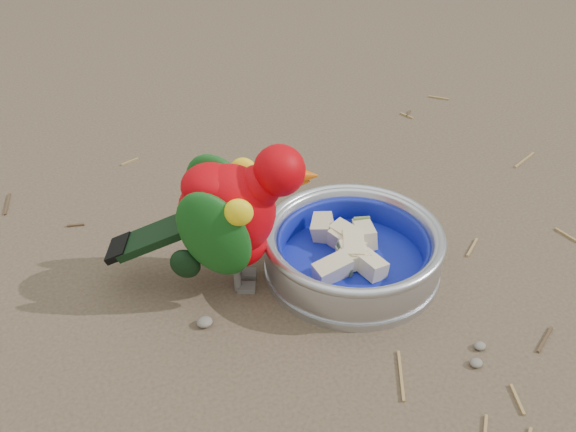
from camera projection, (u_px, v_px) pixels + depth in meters
name	position (u px, v px, depth m)	size (l,w,h in m)	color
ground	(359.00, 259.00, 0.84)	(60.00, 60.00, 0.00)	brown
food_bowl	(352.00, 265.00, 0.81)	(0.22, 0.22, 0.02)	#B2B2BA
bowl_wall	(353.00, 247.00, 0.80)	(0.22, 0.22, 0.04)	#B2B2BA
fruit_wedges	(353.00, 251.00, 0.80)	(0.13, 0.13, 0.03)	beige
lory_parrot	(231.00, 222.00, 0.75)	(0.11, 0.23, 0.18)	#B90008
ground_debris	(365.00, 241.00, 0.86)	(0.90, 0.80, 0.01)	olive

